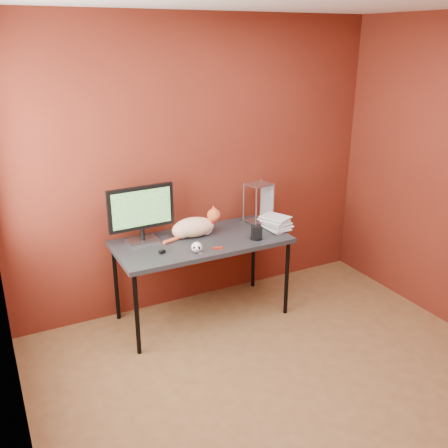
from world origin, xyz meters
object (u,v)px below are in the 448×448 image
desk (202,245)px  book_stack (270,163)px  cat (194,227)px  speaker (256,233)px  skull_mug (197,247)px  monitor (141,212)px

desk → book_stack: bearing=-5.8°
desk → cat: cat is taller
speaker → book_stack: (0.20, 0.14, 0.57)m
skull_mug → book_stack: bearing=36.9°
skull_mug → speaker: size_ratio=0.82×
cat → skull_mug: (-0.12, -0.33, -0.04)m
cat → book_stack: size_ratio=0.44×
cat → book_stack: book_stack is taller
monitor → speaker: (0.90, -0.37, -0.22)m
skull_mug → speaker: 0.58m
monitor → speaker: size_ratio=4.80×
cat → book_stack: (0.65, -0.16, 0.54)m
cat → speaker: 0.55m
speaker → book_stack: book_stack is taller
monitor → book_stack: (1.10, -0.24, 0.35)m
cat → skull_mug: bearing=-103.4°
desk → book_stack: size_ratio=1.20×
monitor → speaker: 1.00m
speaker → book_stack: bearing=55.0°
skull_mug → speaker: (0.58, 0.03, 0.01)m
desk → book_stack: 0.93m
monitor → skull_mug: (0.32, -0.40, -0.23)m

